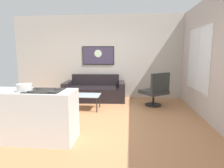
{
  "coord_description": "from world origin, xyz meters",
  "views": [
    {
      "loc": [
        0.87,
        -4.17,
        1.53
      ],
      "look_at": [
        0.38,
        0.9,
        0.7
      ],
      "focal_mm": 30.68,
      "sensor_mm": 36.0,
      "label": 1
    }
  ],
  "objects_px": {
    "mixing_bowl": "(25,88)",
    "armchair": "(156,90)",
    "couch": "(95,92)",
    "wall_painting": "(98,56)",
    "coffee_table": "(84,96)"
  },
  "relations": [
    {
      "from": "mixing_bowl",
      "to": "armchair",
      "type": "bearing_deg",
      "value": 44.79
    },
    {
      "from": "couch",
      "to": "mixing_bowl",
      "type": "bearing_deg",
      "value": -101.36
    },
    {
      "from": "wall_painting",
      "to": "armchair",
      "type": "bearing_deg",
      "value": -30.34
    },
    {
      "from": "couch",
      "to": "mixing_bowl",
      "type": "distance_m",
      "value": 3.18
    },
    {
      "from": "coffee_table",
      "to": "wall_painting",
      "type": "xyz_separation_m",
      "value": [
        0.14,
        1.58,
        1.07
      ]
    },
    {
      "from": "mixing_bowl",
      "to": "wall_painting",
      "type": "height_order",
      "value": "wall_painting"
    },
    {
      "from": "armchair",
      "to": "wall_painting",
      "type": "relative_size",
      "value": 0.9
    },
    {
      "from": "couch",
      "to": "wall_painting",
      "type": "height_order",
      "value": "wall_painting"
    },
    {
      "from": "coffee_table",
      "to": "wall_painting",
      "type": "bearing_deg",
      "value": 84.92
    },
    {
      "from": "armchair",
      "to": "coffee_table",
      "type": "bearing_deg",
      "value": -165.69
    },
    {
      "from": "coffee_table",
      "to": "mixing_bowl",
      "type": "height_order",
      "value": "mixing_bowl"
    },
    {
      "from": "mixing_bowl",
      "to": "wall_painting",
      "type": "xyz_separation_m",
      "value": [
        0.66,
        3.56,
        0.49
      ]
    },
    {
      "from": "couch",
      "to": "mixing_bowl",
      "type": "relative_size",
      "value": 7.98
    },
    {
      "from": "coffee_table",
      "to": "wall_painting",
      "type": "relative_size",
      "value": 0.8
    },
    {
      "from": "mixing_bowl",
      "to": "wall_painting",
      "type": "distance_m",
      "value": 3.65
    }
  ]
}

